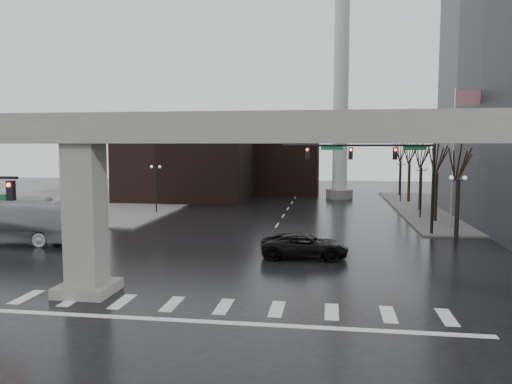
% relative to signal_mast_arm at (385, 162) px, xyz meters
% --- Properties ---
extents(ground, '(160.00, 160.00, 0.00)m').
position_rel_signal_mast_arm_xyz_m(ground, '(-8.99, -18.80, -5.83)').
color(ground, black).
rests_on(ground, ground).
extents(sidewalk_nw, '(28.00, 36.00, 0.15)m').
position_rel_signal_mast_arm_xyz_m(sidewalk_nw, '(-34.99, 17.20, -5.75)').
color(sidewalk_nw, slate).
rests_on(sidewalk_nw, ground).
extents(elevated_guideway, '(48.00, 2.60, 8.70)m').
position_rel_signal_mast_arm_xyz_m(elevated_guideway, '(-7.73, -18.80, 1.05)').
color(elevated_guideway, gray).
rests_on(elevated_guideway, ground).
extents(building_far_left, '(16.00, 14.00, 10.00)m').
position_rel_signal_mast_arm_xyz_m(building_far_left, '(-22.99, 23.20, -0.83)').
color(building_far_left, black).
rests_on(building_far_left, ground).
extents(building_far_mid, '(10.00, 10.00, 8.00)m').
position_rel_signal_mast_arm_xyz_m(building_far_mid, '(-10.99, 33.20, -1.83)').
color(building_far_mid, black).
rests_on(building_far_mid, ground).
extents(smokestack, '(3.60, 3.60, 30.00)m').
position_rel_signal_mast_arm_xyz_m(smokestack, '(-2.99, 27.20, 7.52)').
color(smokestack, silver).
rests_on(smokestack, ground).
extents(signal_mast_arm, '(12.12, 0.43, 8.00)m').
position_rel_signal_mast_arm_xyz_m(signal_mast_arm, '(0.00, 0.00, 0.00)').
color(signal_mast_arm, black).
rests_on(signal_mast_arm, ground).
extents(flagpole_assembly, '(2.06, 0.12, 12.00)m').
position_rel_signal_mast_arm_xyz_m(flagpole_assembly, '(6.30, 3.20, 1.70)').
color(flagpole_assembly, silver).
rests_on(flagpole_assembly, ground).
extents(lamp_right_0, '(1.22, 0.32, 5.11)m').
position_rel_signal_mast_arm_xyz_m(lamp_right_0, '(4.51, -4.80, -2.36)').
color(lamp_right_0, black).
rests_on(lamp_right_0, ground).
extents(lamp_right_1, '(1.22, 0.32, 5.11)m').
position_rel_signal_mast_arm_xyz_m(lamp_right_1, '(4.51, 9.20, -2.36)').
color(lamp_right_1, black).
rests_on(lamp_right_1, ground).
extents(lamp_right_2, '(1.22, 0.32, 5.11)m').
position_rel_signal_mast_arm_xyz_m(lamp_right_2, '(4.51, 23.20, -2.36)').
color(lamp_right_2, black).
rests_on(lamp_right_2, ground).
extents(lamp_left_0, '(1.22, 0.32, 5.11)m').
position_rel_signal_mast_arm_xyz_m(lamp_left_0, '(-22.49, -4.80, -2.36)').
color(lamp_left_0, black).
rests_on(lamp_left_0, ground).
extents(lamp_left_1, '(1.22, 0.32, 5.11)m').
position_rel_signal_mast_arm_xyz_m(lamp_left_1, '(-22.49, 9.20, -2.36)').
color(lamp_left_1, black).
rests_on(lamp_left_1, ground).
extents(lamp_left_2, '(1.22, 0.32, 5.11)m').
position_rel_signal_mast_arm_xyz_m(lamp_left_2, '(-22.49, 23.20, -2.36)').
color(lamp_left_2, black).
rests_on(lamp_left_2, ground).
extents(tree_right_0, '(1.09, 1.58, 7.50)m').
position_rel_signal_mast_arm_xyz_m(tree_right_0, '(5.54, -0.78, -3.04)').
color(tree_right_0, black).
rests_on(tree_right_0, ground).
extents(tree_right_1, '(1.09, 1.61, 7.67)m').
position_rel_signal_mast_arm_xyz_m(tree_right_1, '(5.54, 7.22, -2.98)').
color(tree_right_1, black).
rests_on(tree_right_1, ground).
extents(tree_right_2, '(1.10, 1.63, 7.85)m').
position_rel_signal_mast_arm_xyz_m(tree_right_2, '(5.54, 15.22, -2.91)').
color(tree_right_2, black).
rests_on(tree_right_2, ground).
extents(tree_right_3, '(1.11, 1.66, 8.02)m').
position_rel_signal_mast_arm_xyz_m(tree_right_3, '(5.54, 23.22, -2.85)').
color(tree_right_3, black).
rests_on(tree_right_3, ground).
extents(tree_right_4, '(1.12, 1.69, 8.19)m').
position_rel_signal_mast_arm_xyz_m(tree_right_4, '(5.54, 31.22, -2.79)').
color(tree_right_4, black).
rests_on(tree_right_4, ground).
extents(pickup_truck, '(5.79, 2.99, 1.56)m').
position_rel_signal_mast_arm_xyz_m(pickup_truck, '(-5.89, -9.47, -5.05)').
color(pickup_truck, black).
rests_on(pickup_truck, ground).
extents(city_bus, '(12.03, 2.85, 3.35)m').
position_rel_signal_mast_arm_xyz_m(city_bus, '(-27.78, -7.76, -4.15)').
color(city_bus, '#A0A0A5').
rests_on(city_bus, ground).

